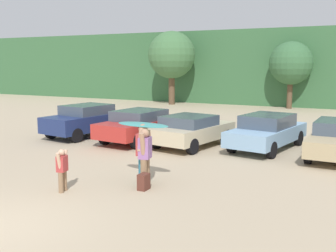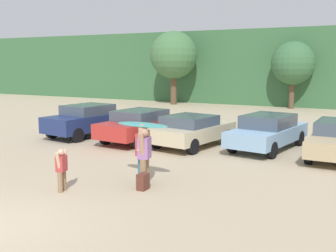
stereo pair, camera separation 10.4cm
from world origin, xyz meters
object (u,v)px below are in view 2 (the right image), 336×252
at_px(surfboard_teal, 142,125).
at_px(person_child, 62,168).
at_px(parked_car_navy, 86,120).
at_px(parked_car_champagne, 192,130).
at_px(person_adult, 143,150).
at_px(parked_car_sky_blue, 268,131).
at_px(backpack_dropped, 143,182).
at_px(parked_car_red, 142,124).
at_px(person_companion, 144,153).

bearing_deg(surfboard_teal, person_child, 54.87).
relative_size(parked_car_navy, surfboard_teal, 2.40).
xyz_separation_m(parked_car_champagne, surfboard_teal, (0.78, -5.41, 1.00)).
distance_m(person_adult, surfboard_teal, 0.73).
distance_m(parked_car_sky_blue, backpack_dropped, 7.21).
bearing_deg(backpack_dropped, parked_car_red, 120.70).
height_order(parked_car_champagne, person_adult, person_adult).
height_order(parked_car_champagne, person_child, parked_car_champagne).
distance_m(surfboard_teal, backpack_dropped, 1.68).
bearing_deg(parked_car_red, backpack_dropped, -143.10).
distance_m(parked_car_sky_blue, person_child, 8.89).
bearing_deg(person_companion, parked_car_champagne, -92.57).
distance_m(parked_car_navy, person_companion, 8.60).
distance_m(person_adult, backpack_dropped, 1.01).
height_order(person_companion, backpack_dropped, person_companion).
bearing_deg(parked_car_sky_blue, person_companion, 172.94).
bearing_deg(parked_car_sky_blue, person_adult, 171.27).
height_order(parked_car_champagne, backpack_dropped, parked_car_champagne).
bearing_deg(surfboard_teal, person_companion, 134.63).
relative_size(parked_car_champagne, surfboard_teal, 2.43).
bearing_deg(parked_car_navy, person_companion, -122.31).
relative_size(parked_car_champagne, person_companion, 2.60).
bearing_deg(person_child, parked_car_navy, -68.70).
bearing_deg(parked_car_champagne, person_child, -175.27).
height_order(person_child, surfboard_teal, surfboard_teal).
xyz_separation_m(person_child, person_companion, (1.70, 1.54, 0.26)).
bearing_deg(parked_car_champagne, person_companion, -159.67).
xyz_separation_m(parked_car_navy, person_companion, (6.52, -5.61, 0.13)).
relative_size(parked_car_navy, backpack_dropped, 9.37).
height_order(parked_car_red, backpack_dropped, parked_car_red).
xyz_separation_m(person_child, surfboard_teal, (1.48, 1.80, 1.04)).
bearing_deg(person_companion, surfboard_teal, -62.28).
bearing_deg(parked_car_navy, person_child, -137.62).
bearing_deg(parked_car_champagne, parked_car_red, 98.03).
distance_m(parked_car_red, person_child, 7.52).
distance_m(parked_car_navy, parked_car_red, 3.04).
bearing_deg(surfboard_teal, parked_car_sky_blue, -104.86).
height_order(parked_car_navy, parked_car_red, parked_car_navy).
xyz_separation_m(parked_car_navy, surfboard_teal, (6.29, -5.35, 0.90)).
xyz_separation_m(parked_car_navy, person_child, (4.82, -7.15, -0.13)).
bearing_deg(backpack_dropped, parked_car_sky_blue, 75.74).
xyz_separation_m(parked_car_red, person_child, (1.78, -7.30, -0.09)).
distance_m(parked_car_red, parked_car_sky_blue, 5.50).
relative_size(parked_car_navy, parked_car_sky_blue, 0.89).
relative_size(person_companion, backpack_dropped, 3.65).
xyz_separation_m(parked_car_sky_blue, person_child, (-3.66, -8.10, -0.08)).
xyz_separation_m(parked_car_champagne, person_companion, (1.01, -5.67, 0.22)).
relative_size(parked_car_navy, person_companion, 2.57).
height_order(parked_car_navy, parked_car_sky_blue, parked_car_navy).
xyz_separation_m(parked_car_champagne, backpack_dropped, (1.19, -6.08, -0.48)).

